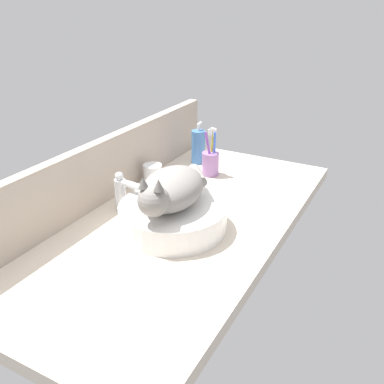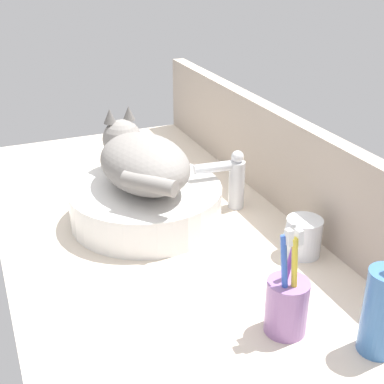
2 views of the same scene
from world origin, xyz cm
name	(u,v)px [view 1 (image 1 of 2)]	position (x,y,z in cm)	size (l,w,h in cm)	color
ground_plane	(180,225)	(0.00, 0.00, -2.00)	(129.21, 63.26, 4.00)	beige
backsplash_panel	(103,171)	(0.00, 29.83, 10.61)	(129.21, 3.60, 21.22)	#AD9E8E
sink_basin	(173,217)	(-5.89, -0.91, 3.91)	(32.37, 32.37, 7.82)	white
cat	(171,189)	(-7.24, -1.13, 13.57)	(32.40, 19.52, 14.00)	gray
faucet	(123,191)	(-4.15, 18.64, 7.30)	(3.78, 11.86, 13.60)	silver
soap_dispenser	(198,147)	(45.70, 17.59, 7.01)	(5.62, 5.62, 17.08)	#3F72B2
toothbrush_cup	(211,162)	(36.68, 7.45, 5.12)	(6.58, 6.58, 18.67)	#996BA8
water_glass	(153,176)	(18.79, 22.48, 3.23)	(6.94, 6.94, 7.50)	white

